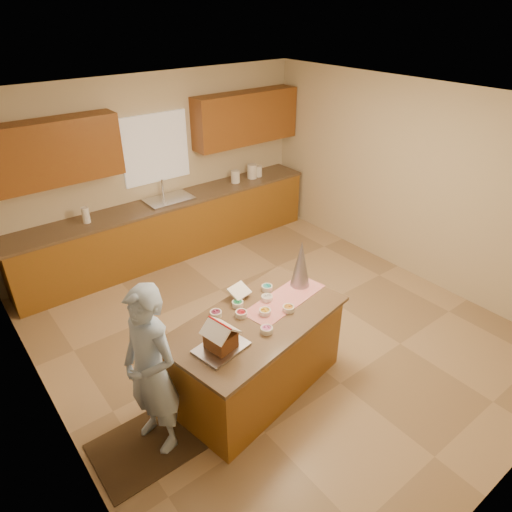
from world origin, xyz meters
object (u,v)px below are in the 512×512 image
at_px(island_base, 257,355).
at_px(boy, 151,371).
at_px(tinsel_tree, 301,264).
at_px(gingerbread_house, 221,338).

height_order(island_base, boy, boy).
height_order(island_base, tinsel_tree, tinsel_tree).
relative_size(boy, gingerbread_house, 5.28).
height_order(island_base, gingerbread_house, gingerbread_house).
distance_m(tinsel_tree, gingerbread_house, 1.29).
xyz_separation_m(island_base, gingerbread_house, (-0.51, -0.14, 0.59)).
distance_m(island_base, gingerbread_house, 0.79).
bearing_deg(gingerbread_house, tinsel_tree, 14.75).
bearing_deg(tinsel_tree, island_base, -165.89).
bearing_deg(tinsel_tree, gingerbread_house, -165.25).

